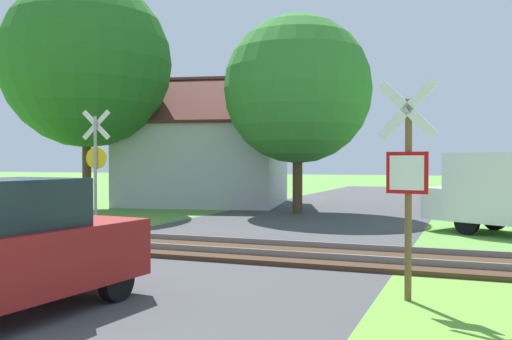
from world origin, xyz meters
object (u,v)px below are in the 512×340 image
object	(u,v)px
crossing_sign_far	(96,160)
house	(206,160)
tree_left	(86,63)
tree_center	(298,89)
stop_sign_near	(408,177)

from	to	relation	value
crossing_sign_far	house	world-z (taller)	house
tree_left	crossing_sign_far	bearing A→B (deg)	-50.70
tree_center	stop_sign_near	bearing A→B (deg)	-66.87
stop_sign_near	tree_center	distance (m)	14.24
crossing_sign_far	house	size ratio (longest dim) A/B	0.42
crossing_sign_far	house	distance (m)	10.39
stop_sign_near	house	size ratio (longest dim) A/B	0.38
tree_center	tree_left	world-z (taller)	tree_left
stop_sign_near	crossing_sign_far	size ratio (longest dim) A/B	0.91
crossing_sign_far	house	xyz separation A→B (m)	(-1.44, 10.29, 0.00)
tree_center	tree_left	bearing A→B (deg)	-169.45
stop_sign_near	crossing_sign_far	bearing A→B (deg)	-19.57
crossing_sign_far	tree_left	bearing A→B (deg)	120.57
stop_sign_near	tree_left	world-z (taller)	tree_left
crossing_sign_far	tree_center	xyz separation A→B (m)	(3.88, 7.40, 2.75)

